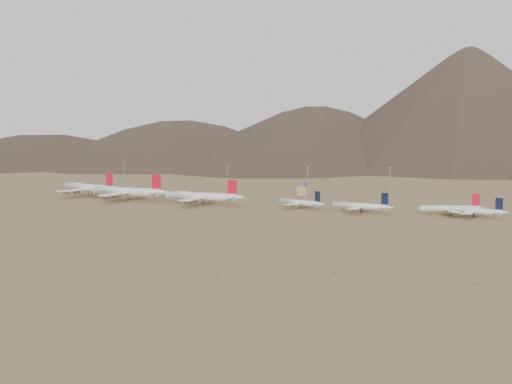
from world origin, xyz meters
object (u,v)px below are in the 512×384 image
at_px(widebody_centre, 127,191).
at_px(narrowbody_b, 362,206).
at_px(widebody_east, 202,196).
at_px(widebody_west, 89,188).
at_px(narrowbody_a, 301,203).
at_px(control_tower, 303,189).

xyz_separation_m(widebody_centre, narrowbody_b, (191.17, -3.57, -2.86)).
bearing_deg(widebody_east, widebody_west, 170.88).
relative_size(widebody_west, narrowbody_a, 1.86).
distance_m(widebody_east, narrowbody_b, 121.21).
bearing_deg(widebody_west, widebody_east, 7.85).
relative_size(widebody_centre, narrowbody_b, 1.69).
bearing_deg(narrowbody_b, widebody_east, -171.14).
distance_m(widebody_west, widebody_centre, 50.30).
bearing_deg(narrowbody_a, narrowbody_b, 12.47).
relative_size(widebody_centre, narrowbody_a, 1.89).
relative_size(narrowbody_a, narrowbody_b, 0.89).
height_order(widebody_west, widebody_centre, widebody_west).
bearing_deg(widebody_west, narrowbody_a, 13.66).
relative_size(widebody_east, narrowbody_b, 1.52).
relative_size(widebody_east, control_tower, 5.53).
height_order(widebody_west, widebody_east, widebody_west).
height_order(narrowbody_a, control_tower, narrowbody_a).
xyz_separation_m(widebody_west, narrowbody_a, (194.21, -10.30, -3.26)).
xyz_separation_m(widebody_east, narrowbody_b, (121.18, 1.16, -2.09)).
distance_m(widebody_centre, narrowbody_a, 145.88).
height_order(widebody_east, control_tower, widebody_east).
bearing_deg(widebody_centre, narrowbody_b, 0.94).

